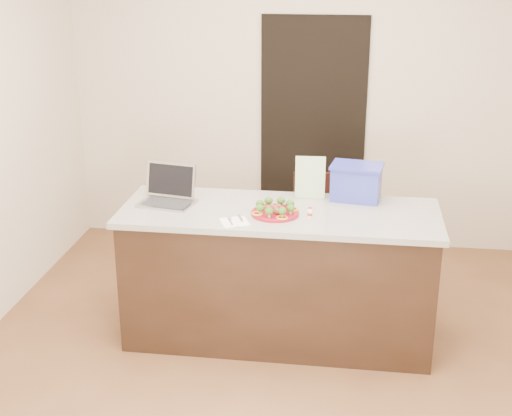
# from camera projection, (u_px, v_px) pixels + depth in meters

# --- Properties ---
(ground) EXTENTS (4.00, 4.00, 0.00)m
(ground) POSITION_uv_depth(u_px,v_px,m) (274.00, 355.00, 4.68)
(ground) COLOR brown
(ground) RESTS_ON ground
(room_shell) EXTENTS (4.00, 4.00, 4.00)m
(room_shell) POSITION_uv_depth(u_px,v_px,m) (276.00, 112.00, 4.12)
(room_shell) COLOR white
(room_shell) RESTS_ON ground
(doorway) EXTENTS (0.90, 0.02, 2.00)m
(doorway) POSITION_uv_depth(u_px,v_px,m) (313.00, 134.00, 6.16)
(doorway) COLOR black
(doorway) RESTS_ON ground
(island) EXTENTS (2.06, 0.76, 0.92)m
(island) POSITION_uv_depth(u_px,v_px,m) (279.00, 275.00, 4.75)
(island) COLOR black
(island) RESTS_ON ground
(plate) EXTENTS (0.31, 0.31, 0.02)m
(plate) POSITION_uv_depth(u_px,v_px,m) (275.00, 213.00, 4.51)
(plate) COLOR maroon
(plate) RESTS_ON island
(meatballs) EXTENTS (0.12, 0.11, 0.05)m
(meatballs) POSITION_uv_depth(u_px,v_px,m) (276.00, 208.00, 4.51)
(meatballs) COLOR brown
(meatballs) RESTS_ON plate
(broccoli) EXTENTS (0.26, 0.26, 0.05)m
(broccoli) POSITION_uv_depth(u_px,v_px,m) (275.00, 206.00, 4.50)
(broccoli) COLOR #234D14
(broccoli) RESTS_ON plate
(pepper_rings) EXTENTS (0.28, 0.28, 0.01)m
(pepper_rings) POSITION_uv_depth(u_px,v_px,m) (275.00, 211.00, 4.51)
(pepper_rings) COLOR orange
(pepper_rings) RESTS_ON plate
(napkin) EXTENTS (0.21, 0.21, 0.01)m
(napkin) POSITION_uv_depth(u_px,v_px,m) (234.00, 222.00, 4.39)
(napkin) COLOR white
(napkin) RESTS_ON island
(fork) EXTENTS (0.05, 0.15, 0.00)m
(fork) POSITION_uv_depth(u_px,v_px,m) (231.00, 220.00, 4.40)
(fork) COLOR #B9B9BE
(fork) RESTS_ON napkin
(knife) EXTENTS (0.06, 0.21, 0.01)m
(knife) POSITION_uv_depth(u_px,v_px,m) (239.00, 222.00, 4.37)
(knife) COLOR white
(knife) RESTS_ON napkin
(yogurt_bottle) EXTENTS (0.03, 0.03, 0.07)m
(yogurt_bottle) POSITION_uv_depth(u_px,v_px,m) (310.00, 213.00, 4.46)
(yogurt_bottle) COLOR white
(yogurt_bottle) RESTS_ON island
(laptop) EXTENTS (0.39, 0.34, 0.25)m
(laptop) POSITION_uv_depth(u_px,v_px,m) (169.00, 192.00, 4.73)
(laptop) COLOR #A6A5AA
(laptop) RESTS_ON island
(leaflet) EXTENTS (0.20, 0.05, 0.28)m
(leaflet) POSITION_uv_depth(u_px,v_px,m) (310.00, 177.00, 4.78)
(leaflet) COLOR white
(leaflet) RESTS_ON island
(blue_box) EXTENTS (0.37, 0.29, 0.24)m
(blue_box) POSITION_uv_depth(u_px,v_px,m) (356.00, 182.00, 4.76)
(blue_box) COLOR #2D34A2
(blue_box) RESTS_ON island
(chair) EXTENTS (0.43, 0.43, 0.89)m
(chair) POSITION_uv_depth(u_px,v_px,m) (317.00, 223.00, 5.52)
(chair) COLOR black
(chair) RESTS_ON ground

